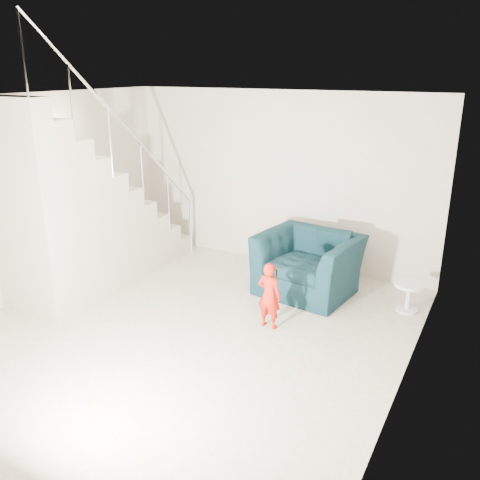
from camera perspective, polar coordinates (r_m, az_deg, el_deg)
name	(u,v)px	position (r m, az deg, el deg)	size (l,w,h in m)	color
floor	(181,334)	(6.17, -6.63, -10.49)	(5.50, 5.50, 0.00)	gray
ceiling	(171,99)	(5.39, -7.74, 15.40)	(5.50, 5.50, 0.00)	silver
back_wall	(279,180)	(7.96, 4.37, 6.76)	(5.00, 5.00, 0.00)	#A79E88
left_wall	(21,199)	(7.33, -23.39, 4.20)	(5.50, 5.50, 0.00)	#A79E88
right_wall	(410,266)	(4.72, 18.57, -2.76)	(5.50, 5.50, 0.00)	#A79E88
armchair	(308,264)	(7.12, 7.65, -2.68)	(1.28, 1.12, 0.83)	black
toddler	(269,295)	(6.13, 3.29, -6.23)	(0.30, 0.20, 0.83)	#A12405
side_table	(409,292)	(6.91, 18.43, -5.59)	(0.39, 0.39, 0.39)	silver
staircase	(82,223)	(7.41, -17.27, 1.82)	(1.02, 3.03, 3.62)	#ADA089
cushion	(335,245)	(7.21, 10.58, -0.53)	(0.47, 0.14, 0.45)	black
throw	(271,251)	(7.27, 3.45, -1.19)	(0.05, 0.45, 0.51)	black
phone	(276,273)	(5.96, 4.05, -3.76)	(0.02, 0.05, 0.10)	black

